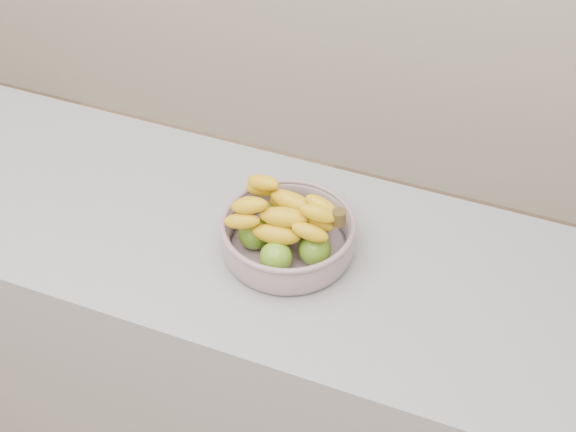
% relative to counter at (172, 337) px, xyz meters
% --- Properties ---
extents(counter, '(2.00, 0.60, 0.90)m').
position_rel_counter_xyz_m(counter, '(0.00, 0.00, 0.00)').
color(counter, gray).
rests_on(counter, ground).
extents(fruit_bowl, '(0.29, 0.29, 0.15)m').
position_rel_counter_xyz_m(fruit_bowl, '(0.33, -0.00, 0.50)').
color(fruit_bowl, '#A5B8C6').
rests_on(fruit_bowl, counter).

